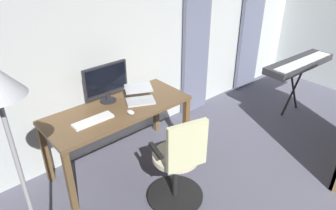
{
  "coord_description": "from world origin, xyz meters",
  "views": [
    {
      "loc": [
        2.57,
        -0.11,
        2.36
      ],
      "look_at": [
        0.91,
        -2.02,
        0.95
      ],
      "focal_mm": 33.52,
      "sensor_mm": 36.0,
      "label": 1
    }
  ],
  "objects_px": {
    "computer_keyboard": "(93,121)",
    "computer_monitor": "(106,81)",
    "desk": "(118,116)",
    "piano_keyboard": "(299,65)",
    "computer_mouse": "(131,112)",
    "office_chair": "(179,165)",
    "laptop": "(140,96)",
    "floor_lamp": "(2,112)"
  },
  "relations": [
    {
      "from": "computer_keyboard",
      "to": "computer_monitor",
      "type": "bearing_deg",
      "value": -140.65
    },
    {
      "from": "desk",
      "to": "computer_keyboard",
      "type": "xyz_separation_m",
      "value": [
        0.33,
        0.07,
        0.11
      ]
    },
    {
      "from": "computer_keyboard",
      "to": "piano_keyboard",
      "type": "relative_size",
      "value": 0.33
    },
    {
      "from": "desk",
      "to": "computer_mouse",
      "type": "height_order",
      "value": "computer_mouse"
    },
    {
      "from": "computer_monitor",
      "to": "piano_keyboard",
      "type": "height_order",
      "value": "computer_monitor"
    },
    {
      "from": "office_chair",
      "to": "laptop",
      "type": "height_order",
      "value": "office_chair"
    },
    {
      "from": "office_chair",
      "to": "computer_monitor",
      "type": "height_order",
      "value": "computer_monitor"
    },
    {
      "from": "laptop",
      "to": "piano_keyboard",
      "type": "xyz_separation_m",
      "value": [
        -2.26,
        0.63,
        -0.03
      ]
    },
    {
      "from": "desk",
      "to": "floor_lamp",
      "type": "xyz_separation_m",
      "value": [
        1.19,
        0.77,
        0.84
      ]
    },
    {
      "from": "office_chair",
      "to": "computer_mouse",
      "type": "bearing_deg",
      "value": 108.29
    },
    {
      "from": "computer_keyboard",
      "to": "laptop",
      "type": "xyz_separation_m",
      "value": [
        -0.61,
        -0.06,
        0.04
      ]
    },
    {
      "from": "computer_monitor",
      "to": "computer_mouse",
      "type": "height_order",
      "value": "computer_monitor"
    },
    {
      "from": "computer_monitor",
      "to": "piano_keyboard",
      "type": "distance_m",
      "value": 2.68
    },
    {
      "from": "computer_monitor",
      "to": "floor_lamp",
      "type": "bearing_deg",
      "value": 39.17
    },
    {
      "from": "desk",
      "to": "floor_lamp",
      "type": "relative_size",
      "value": 0.88
    },
    {
      "from": "desk",
      "to": "computer_monitor",
      "type": "xyz_separation_m",
      "value": [
        -0.01,
        -0.2,
        0.34
      ]
    },
    {
      "from": "floor_lamp",
      "to": "laptop",
      "type": "bearing_deg",
      "value": -152.68
    },
    {
      "from": "computer_monitor",
      "to": "computer_mouse",
      "type": "distance_m",
      "value": 0.45
    },
    {
      "from": "computer_monitor",
      "to": "laptop",
      "type": "relative_size",
      "value": 1.27
    },
    {
      "from": "office_chair",
      "to": "laptop",
      "type": "distance_m",
      "value": 0.94
    },
    {
      "from": "laptop",
      "to": "computer_mouse",
      "type": "height_order",
      "value": "laptop"
    },
    {
      "from": "desk",
      "to": "laptop",
      "type": "relative_size",
      "value": 3.85
    },
    {
      "from": "piano_keyboard",
      "to": "desk",
      "type": "bearing_deg",
      "value": -11.62
    },
    {
      "from": "office_chair",
      "to": "piano_keyboard",
      "type": "relative_size",
      "value": 0.81
    },
    {
      "from": "desk",
      "to": "piano_keyboard",
      "type": "distance_m",
      "value": 2.62
    },
    {
      "from": "office_chair",
      "to": "laptop",
      "type": "bearing_deg",
      "value": 91.37
    },
    {
      "from": "laptop",
      "to": "floor_lamp",
      "type": "bearing_deg",
      "value": 53.34
    },
    {
      "from": "desk",
      "to": "office_chair",
      "type": "xyz_separation_m",
      "value": [
        -0.08,
        0.87,
        -0.17
      ]
    },
    {
      "from": "computer_keyboard",
      "to": "computer_mouse",
      "type": "relative_size",
      "value": 4.09
    },
    {
      "from": "computer_keyboard",
      "to": "laptop",
      "type": "height_order",
      "value": "laptop"
    },
    {
      "from": "laptop",
      "to": "computer_mouse",
      "type": "relative_size",
      "value": 4.03
    },
    {
      "from": "office_chair",
      "to": "floor_lamp",
      "type": "xyz_separation_m",
      "value": [
        1.27,
        -0.1,
        1.02
      ]
    },
    {
      "from": "computer_mouse",
      "to": "floor_lamp",
      "type": "distance_m",
      "value": 1.54
    },
    {
      "from": "office_chair",
      "to": "floor_lamp",
      "type": "relative_size",
      "value": 0.56
    },
    {
      "from": "computer_monitor",
      "to": "desk",
      "type": "bearing_deg",
      "value": 88.34
    },
    {
      "from": "computer_monitor",
      "to": "computer_mouse",
      "type": "xyz_separation_m",
      "value": [
        -0.03,
        0.39,
        -0.23
      ]
    },
    {
      "from": "computer_monitor",
      "to": "computer_mouse",
      "type": "bearing_deg",
      "value": 94.0
    },
    {
      "from": "piano_keyboard",
      "to": "computer_mouse",
      "type": "bearing_deg",
      "value": -7.72
    },
    {
      "from": "computer_monitor",
      "to": "floor_lamp",
      "type": "distance_m",
      "value": 1.63
    },
    {
      "from": "desk",
      "to": "office_chair",
      "type": "bearing_deg",
      "value": 94.98
    },
    {
      "from": "computer_monitor",
      "to": "floor_lamp",
      "type": "xyz_separation_m",
      "value": [
        1.2,
        0.98,
        0.51
      ]
    },
    {
      "from": "computer_keyboard",
      "to": "laptop",
      "type": "bearing_deg",
      "value": -174.39
    }
  ]
}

